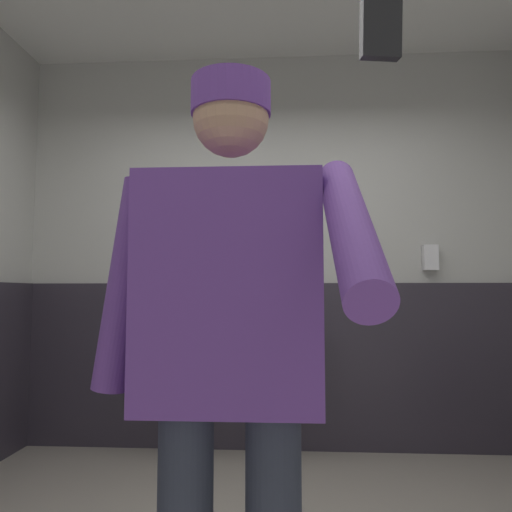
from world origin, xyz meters
The scene contains 8 objects.
wall_back centered at (0.00, 1.81, 1.45)m, with size 4.25×0.12×2.90m, color #B2B2AD.
wainscot_band_back centered at (0.00, 1.74, 0.59)m, with size 3.65×0.03×1.18m, color #2D2833.
urinal_left centered at (-0.64, 1.59, 0.78)m, with size 0.40×0.34×1.24m.
urinal_middle centered at (0.11, 1.59, 0.78)m, with size 0.40×0.34×1.24m.
privacy_divider_panel centered at (-0.27, 1.52, 0.95)m, with size 0.04×0.40×0.90m, color #4C4C51.
person centered at (-0.06, -0.47, 0.98)m, with size 0.68×0.60×1.67m.
cell_phone centered at (0.22, -0.97, 1.52)m, with size 0.06×0.02×0.11m, color black.
soap_dispenser centered at (1.12, 1.71, 1.36)m, with size 0.10×0.07×0.18m, color silver.
Camera 1 is at (0.07, -1.65, 1.11)m, focal length 32.65 mm.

